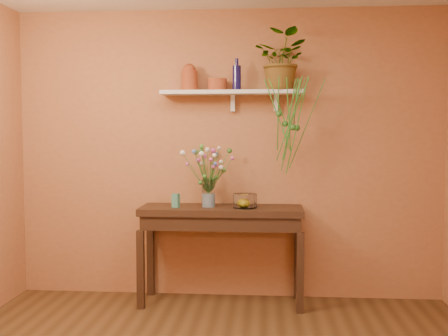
{
  "coord_description": "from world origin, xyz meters",
  "views": [
    {
      "loc": [
        0.35,
        -2.98,
        1.55
      ],
      "look_at": [
        0.0,
        1.55,
        1.25
      ],
      "focal_mm": 42.47,
      "sensor_mm": 36.0,
      "label": 1
    }
  ],
  "objects_px": {
    "sideboard": "(221,221)",
    "spider_plant": "(283,61)",
    "terracotta_jug": "(189,78)",
    "bouquet": "(209,163)",
    "blue_bottle": "(237,77)",
    "glass_vase": "(209,195)",
    "glass_bowl": "(245,201)"
  },
  "relations": [
    {
      "from": "spider_plant",
      "to": "blue_bottle",
      "type": "bearing_deg",
      "value": 179.7
    },
    {
      "from": "terracotta_jug",
      "to": "bouquet",
      "type": "relative_size",
      "value": 0.51
    },
    {
      "from": "bouquet",
      "to": "glass_bowl",
      "type": "relative_size",
      "value": 2.33
    },
    {
      "from": "blue_bottle",
      "to": "spider_plant",
      "type": "relative_size",
      "value": 0.55
    },
    {
      "from": "glass_vase",
      "to": "glass_bowl",
      "type": "xyz_separation_m",
      "value": [
        0.33,
        -0.06,
        -0.05
      ]
    },
    {
      "from": "spider_plant",
      "to": "terracotta_jug",
      "type": "bearing_deg",
      "value": 177.73
    },
    {
      "from": "glass_vase",
      "to": "bouquet",
      "type": "relative_size",
      "value": 0.51
    },
    {
      "from": "terracotta_jug",
      "to": "bouquet",
      "type": "xyz_separation_m",
      "value": [
        0.19,
        -0.11,
        -0.77
      ]
    },
    {
      "from": "sideboard",
      "to": "glass_vase",
      "type": "distance_m",
      "value": 0.26
    },
    {
      "from": "sideboard",
      "to": "glass_vase",
      "type": "relative_size",
      "value": 5.82
    },
    {
      "from": "glass_vase",
      "to": "blue_bottle",
      "type": "bearing_deg",
      "value": 19.08
    },
    {
      "from": "glass_vase",
      "to": "glass_bowl",
      "type": "height_order",
      "value": "glass_vase"
    },
    {
      "from": "sideboard",
      "to": "blue_bottle",
      "type": "relative_size",
      "value": 5.1
    },
    {
      "from": "sideboard",
      "to": "spider_plant",
      "type": "height_order",
      "value": "spider_plant"
    },
    {
      "from": "blue_bottle",
      "to": "spider_plant",
      "type": "distance_m",
      "value": 0.44
    },
    {
      "from": "sideboard",
      "to": "glass_bowl",
      "type": "distance_m",
      "value": 0.29
    },
    {
      "from": "sideboard",
      "to": "spider_plant",
      "type": "bearing_deg",
      "value": 9.99
    },
    {
      "from": "blue_bottle",
      "to": "glass_bowl",
      "type": "relative_size",
      "value": 1.36
    },
    {
      "from": "terracotta_jug",
      "to": "glass_bowl",
      "type": "bearing_deg",
      "value": -18.9
    },
    {
      "from": "sideboard",
      "to": "bouquet",
      "type": "xyz_separation_m",
      "value": [
        -0.12,
        0.02,
        0.53
      ]
    },
    {
      "from": "sideboard",
      "to": "terracotta_jug",
      "type": "height_order",
      "value": "terracotta_jug"
    },
    {
      "from": "terracotta_jug",
      "to": "glass_vase",
      "type": "xyz_separation_m",
      "value": [
        0.19,
        -0.12,
        -1.06
      ]
    },
    {
      "from": "sideboard",
      "to": "glass_bowl",
      "type": "bearing_deg",
      "value": -12.68
    },
    {
      "from": "sideboard",
      "to": "glass_bowl",
      "type": "height_order",
      "value": "glass_bowl"
    },
    {
      "from": "terracotta_jug",
      "to": "blue_bottle",
      "type": "relative_size",
      "value": 0.87
    },
    {
      "from": "spider_plant",
      "to": "bouquet",
      "type": "xyz_separation_m",
      "value": [
        -0.66,
        -0.08,
        -0.92
      ]
    },
    {
      "from": "glass_bowl",
      "to": "bouquet",
      "type": "bearing_deg",
      "value": 168.5
    },
    {
      "from": "sideboard",
      "to": "glass_vase",
      "type": "bearing_deg",
      "value": 174.02
    },
    {
      "from": "blue_bottle",
      "to": "terracotta_jug",
      "type": "bearing_deg",
      "value": 175.87
    },
    {
      "from": "sideboard",
      "to": "spider_plant",
      "type": "xyz_separation_m",
      "value": [
        0.55,
        0.1,
        1.44
      ]
    },
    {
      "from": "glass_vase",
      "to": "bouquet",
      "type": "xyz_separation_m",
      "value": [
        0.0,
        0.01,
        0.29
      ]
    },
    {
      "from": "bouquet",
      "to": "glass_vase",
      "type": "bearing_deg",
      "value": -112.33
    }
  ]
}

